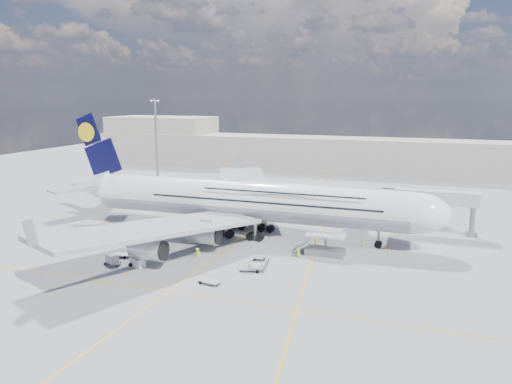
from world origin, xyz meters
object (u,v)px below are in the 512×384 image
(service_van, at_px, (258,262))
(crew_van, at_px, (298,253))
(dolly_nose_far, at_px, (210,281))
(crew_nose, at_px, (362,244))
(cone_wing_left_outer, at_px, (262,205))
(catering_truck_outer, at_px, (252,192))
(cone_wing_left_inner, at_px, (242,215))
(crew_loader, at_px, (316,243))
(cone_nose, at_px, (389,248))
(crew_wing, at_px, (155,243))
(cone_wing_right_outer, at_px, (127,274))
(cargo_loader, at_px, (324,248))
(baggage_tug, at_px, (138,262))
(catering_truck_inner, at_px, (237,207))
(dolly_back, at_px, (80,236))
(dolly_row_a, at_px, (112,259))
(jet_bridge, at_px, (412,200))
(dolly_nose_near, at_px, (251,268))
(dolly_row_b, at_px, (162,244))
(dolly_row_c, at_px, (120,255))
(light_mast, at_px, (156,143))
(crew_tug, at_px, (198,253))
(airliner, at_px, (247,200))
(cone_tail, at_px, (106,221))
(cone_wing_right_inner, at_px, (212,245))

(service_van, xyz_separation_m, crew_van, (4.69, 6.71, 0.04))
(dolly_nose_far, height_order, crew_nose, crew_nose)
(service_van, distance_m, cone_wing_left_outer, 43.35)
(catering_truck_outer, distance_m, cone_wing_left_inner, 19.41)
(crew_loader, distance_m, cone_nose, 12.78)
(crew_loader, distance_m, crew_wing, 28.47)
(cone_wing_right_outer, bearing_deg, service_van, 31.03)
(crew_loader, bearing_deg, cargo_loader, -40.15)
(baggage_tug, bearing_deg, catering_truck_inner, 108.66)
(catering_truck_inner, bearing_deg, baggage_tug, -92.04)
(dolly_back, relative_size, cone_wing_right_outer, 5.91)
(cargo_loader, height_order, crew_van, cargo_loader)
(cargo_loader, bearing_deg, dolly_row_a, -152.07)
(jet_bridge, bearing_deg, dolly_nose_near, -126.63)
(dolly_row_b, relative_size, dolly_back, 0.82)
(dolly_row_a, relative_size, dolly_back, 0.89)
(catering_truck_outer, bearing_deg, dolly_row_c, -62.67)
(light_mast, distance_m, crew_van, 70.50)
(jet_bridge, distance_m, catering_truck_inner, 37.08)
(cone_wing_left_inner, distance_m, cone_wing_right_outer, 40.90)
(light_mast, distance_m, cone_nose, 76.92)
(baggage_tug, relative_size, service_van, 0.56)
(cone_wing_left_outer, bearing_deg, crew_tug, -86.58)
(dolly_back, height_order, cone_wing_left_inner, cone_wing_left_inner)
(service_van, bearing_deg, cargo_loader, 41.78)
(cargo_loader, bearing_deg, cone_nose, 32.71)
(airliner, xyz_separation_m, cone_nose, (26.69, -0.59, -6.56))
(cargo_loader, distance_m, cone_tail, 48.38)
(catering_truck_outer, bearing_deg, cone_tail, -88.92)
(crew_nose, bearing_deg, cone_nose, -29.51)
(dolly_row_c, height_order, crew_van, crew_van)
(catering_truck_outer, height_order, crew_wing, catering_truck_outer)
(dolly_nose_near, bearing_deg, dolly_row_b, 143.11)
(dolly_nose_near, bearing_deg, crew_tug, 146.58)
(light_mast, bearing_deg, crew_wing, -60.08)
(crew_loader, distance_m, cone_wing_left_outer, 34.41)
(baggage_tug, bearing_deg, cone_nose, 54.24)
(crew_tug, bearing_deg, crew_nose, 21.30)
(dolly_nose_far, bearing_deg, dolly_row_a, -175.84)
(dolly_nose_far, relative_size, crew_nose, 2.19)
(dolly_back, height_order, crew_wing, crew_wing)
(dolly_back, distance_m, cone_tail, 11.69)
(dolly_row_b, xyz_separation_m, dolly_nose_near, (19.43, -6.72, 0.07))
(jet_bridge, xyz_separation_m, dolly_row_c, (-44.90, -30.50, -6.48))
(airliner, distance_m, jet_bridge, 31.50)
(dolly_row_b, relative_size, catering_truck_inner, 0.36)
(jet_bridge, relative_size, crew_loader, 11.69)
(catering_truck_outer, bearing_deg, cone_wing_right_inner, -47.42)
(crew_wing, bearing_deg, catering_truck_outer, 33.17)
(cone_nose, height_order, cone_wing_right_outer, cone_nose)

